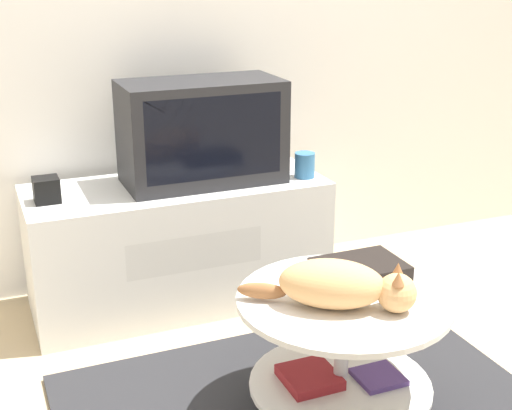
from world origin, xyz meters
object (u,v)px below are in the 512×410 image
Objects in this scene: tv at (202,132)px; speaker at (47,190)px; cat at (341,285)px; dvd_box at (360,269)px.

tv is 6.72× the size of speaker.
dvd_box is at bearing 77.19° from cat.
speaker is 1.21m from dvd_box.
cat is (0.69, -1.02, -0.07)m from speaker.
tv is 0.64m from speaker.
tv reaches higher than dvd_box.
speaker is at bearing -177.92° from tv.
speaker is 0.21× the size of cat.
cat reaches higher than dvd_box.
cat is (0.07, -1.04, -0.23)m from tv.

